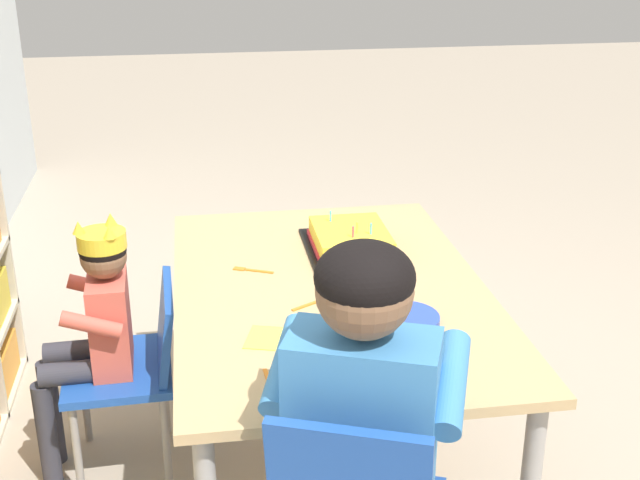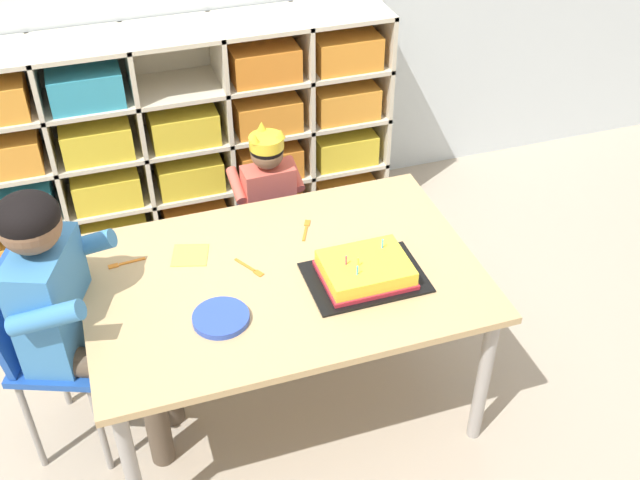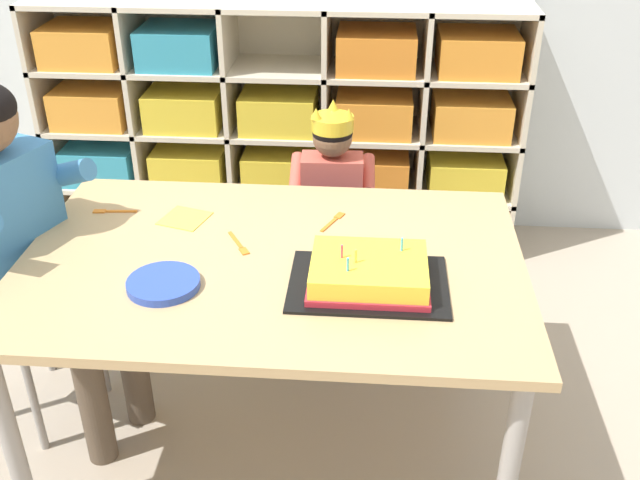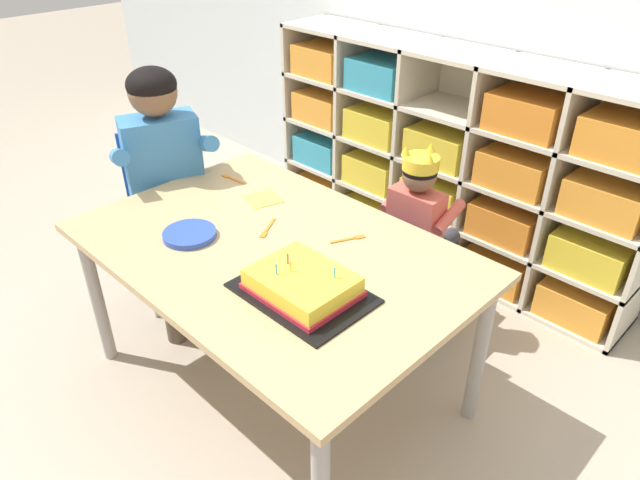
{
  "view_description": "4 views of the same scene",
  "coord_description": "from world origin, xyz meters",
  "px_view_note": "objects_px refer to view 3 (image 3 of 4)",
  "views": [
    {
      "loc": [
        -2.16,
        0.37,
        1.65
      ],
      "look_at": [
        0.1,
        0.01,
        0.73
      ],
      "focal_mm": 47.25,
      "sensor_mm": 36.0,
      "label": 1
    },
    {
      "loc": [
        -0.5,
        -1.93,
        2.31
      ],
      "look_at": [
        0.14,
        0.01,
        0.74
      ],
      "focal_mm": 43.06,
      "sensor_mm": 36.0,
      "label": 2
    },
    {
      "loc": [
        0.26,
        -1.64,
        1.64
      ],
      "look_at": [
        0.13,
        0.03,
        0.67
      ],
      "focal_mm": 41.27,
      "sensor_mm": 36.0,
      "label": 3
    },
    {
      "loc": [
        1.26,
        -1.04,
        1.67
      ],
      "look_at": [
        0.17,
        0.05,
        0.71
      ],
      "focal_mm": 32.62,
      "sensor_mm": 36.0,
      "label": 4
    }
  ],
  "objects_px": {
    "classroom_chair_adult_side": "(5,278)",
    "fork_beside_plate_stack": "(334,221)",
    "activity_table": "(272,278)",
    "paper_plate_stack": "(163,284)",
    "classroom_chair_blue": "(331,237)",
    "fork_near_child_seat": "(112,211)",
    "adult_helper_seated": "(22,229)",
    "child_with_crown": "(332,187)",
    "birthday_cake_on_tray": "(369,275)",
    "fork_by_napkin": "(239,245)"
  },
  "relations": [
    {
      "from": "child_with_crown",
      "to": "birthday_cake_on_tray",
      "type": "distance_m",
      "value": 0.82
    },
    {
      "from": "adult_helper_seated",
      "to": "paper_plate_stack",
      "type": "xyz_separation_m",
      "value": [
        0.44,
        -0.2,
        -0.03
      ]
    },
    {
      "from": "fork_near_child_seat",
      "to": "child_with_crown",
      "type": "bearing_deg",
      "value": 31.77
    },
    {
      "from": "birthday_cake_on_tray",
      "to": "fork_beside_plate_stack",
      "type": "distance_m",
      "value": 0.34
    },
    {
      "from": "classroom_chair_blue",
      "to": "classroom_chair_adult_side",
      "type": "distance_m",
      "value": 1.05
    },
    {
      "from": "classroom_chair_blue",
      "to": "fork_beside_plate_stack",
      "type": "bearing_deg",
      "value": 92.62
    },
    {
      "from": "activity_table",
      "to": "fork_near_child_seat",
      "type": "xyz_separation_m",
      "value": [
        -0.51,
        0.23,
        0.06
      ]
    },
    {
      "from": "activity_table",
      "to": "fork_by_napkin",
      "type": "height_order",
      "value": "fork_by_napkin"
    },
    {
      "from": "classroom_chair_blue",
      "to": "fork_by_napkin",
      "type": "height_order",
      "value": "fork_by_napkin"
    },
    {
      "from": "fork_near_child_seat",
      "to": "classroom_chair_adult_side",
      "type": "bearing_deg",
      "value": -158.9
    },
    {
      "from": "fork_beside_plate_stack",
      "to": "adult_helper_seated",
      "type": "bearing_deg",
      "value": -53.29
    },
    {
      "from": "paper_plate_stack",
      "to": "fork_beside_plate_stack",
      "type": "distance_m",
      "value": 0.55
    },
    {
      "from": "birthday_cake_on_tray",
      "to": "paper_plate_stack",
      "type": "bearing_deg",
      "value": -174.56
    },
    {
      "from": "paper_plate_stack",
      "to": "fork_beside_plate_stack",
      "type": "height_order",
      "value": "paper_plate_stack"
    },
    {
      "from": "paper_plate_stack",
      "to": "activity_table",
      "type": "bearing_deg",
      "value": 32.3
    },
    {
      "from": "fork_near_child_seat",
      "to": "adult_helper_seated",
      "type": "bearing_deg",
      "value": -139.49
    },
    {
      "from": "classroom_chair_blue",
      "to": "activity_table",
      "type": "bearing_deg",
      "value": 76.01
    },
    {
      "from": "activity_table",
      "to": "paper_plate_stack",
      "type": "xyz_separation_m",
      "value": [
        -0.25,
        -0.16,
        0.07
      ]
    },
    {
      "from": "child_with_crown",
      "to": "birthday_cake_on_tray",
      "type": "relative_size",
      "value": 2.1
    },
    {
      "from": "classroom_chair_blue",
      "to": "fork_beside_plate_stack",
      "type": "relative_size",
      "value": 4.98
    },
    {
      "from": "classroom_chair_blue",
      "to": "adult_helper_seated",
      "type": "bearing_deg",
      "value": 31.44
    },
    {
      "from": "activity_table",
      "to": "child_with_crown",
      "type": "xyz_separation_m",
      "value": [
        0.12,
        0.68,
        -0.05
      ]
    },
    {
      "from": "classroom_chair_blue",
      "to": "classroom_chair_adult_side",
      "type": "xyz_separation_m",
      "value": [
        -0.92,
        -0.49,
        0.11
      ]
    },
    {
      "from": "classroom_chair_blue",
      "to": "classroom_chair_adult_side",
      "type": "bearing_deg",
      "value": 26.11
    },
    {
      "from": "adult_helper_seated",
      "to": "fork_by_napkin",
      "type": "bearing_deg",
      "value": -66.58
    },
    {
      "from": "child_with_crown",
      "to": "classroom_chair_adult_side",
      "type": "distance_m",
      "value": 1.1
    },
    {
      "from": "classroom_chair_blue",
      "to": "fork_by_napkin",
      "type": "bearing_deg",
      "value": 64.98
    },
    {
      "from": "classroom_chair_adult_side",
      "to": "fork_by_napkin",
      "type": "relative_size",
      "value": 6.27
    },
    {
      "from": "adult_helper_seated",
      "to": "birthday_cake_on_tray",
      "type": "bearing_deg",
      "value": -77.5
    },
    {
      "from": "activity_table",
      "to": "birthday_cake_on_tray",
      "type": "relative_size",
      "value": 3.37
    },
    {
      "from": "fork_beside_plate_stack",
      "to": "fork_near_child_seat",
      "type": "xyz_separation_m",
      "value": [
        -0.66,
        0.01,
        0.0
      ]
    },
    {
      "from": "classroom_chair_blue",
      "to": "fork_by_napkin",
      "type": "relative_size",
      "value": 4.89
    },
    {
      "from": "activity_table",
      "to": "classroom_chair_adult_side",
      "type": "distance_m",
      "value": 0.81
    },
    {
      "from": "paper_plate_stack",
      "to": "fork_near_child_seat",
      "type": "bearing_deg",
      "value": 124.01
    },
    {
      "from": "fork_by_napkin",
      "to": "classroom_chair_blue",
      "type": "bearing_deg",
      "value": -53.06
    },
    {
      "from": "birthday_cake_on_tray",
      "to": "fork_by_napkin",
      "type": "height_order",
      "value": "birthday_cake_on_tray"
    },
    {
      "from": "classroom_chair_adult_side",
      "to": "fork_beside_plate_stack",
      "type": "height_order",
      "value": "classroom_chair_adult_side"
    },
    {
      "from": "classroom_chair_blue",
      "to": "paper_plate_stack",
      "type": "bearing_deg",
      "value": 61.23
    },
    {
      "from": "classroom_chair_adult_side",
      "to": "fork_near_child_seat",
      "type": "xyz_separation_m",
      "value": [
        0.3,
        0.14,
        0.16
      ]
    },
    {
      "from": "paper_plate_stack",
      "to": "adult_helper_seated",
      "type": "bearing_deg",
      "value": 155.99
    },
    {
      "from": "classroom_chair_blue",
      "to": "child_with_crown",
      "type": "height_order",
      "value": "child_with_crown"
    },
    {
      "from": "paper_plate_stack",
      "to": "fork_beside_plate_stack",
      "type": "bearing_deg",
      "value": 43.17
    },
    {
      "from": "paper_plate_stack",
      "to": "fork_beside_plate_stack",
      "type": "xyz_separation_m",
      "value": [
        0.4,
        0.37,
        -0.01
      ]
    },
    {
      "from": "classroom_chair_adult_side",
      "to": "classroom_chair_blue",
      "type": "bearing_deg",
      "value": -40.48
    },
    {
      "from": "fork_near_child_seat",
      "to": "birthday_cake_on_tray",
      "type": "bearing_deg",
      "value": -28.03
    },
    {
      "from": "adult_helper_seated",
      "to": "activity_table",
      "type": "bearing_deg",
      "value": -71.94
    },
    {
      "from": "activity_table",
      "to": "fork_beside_plate_stack",
      "type": "bearing_deg",
      "value": 55.18
    },
    {
      "from": "classroom_chair_adult_side",
      "to": "adult_helper_seated",
      "type": "xyz_separation_m",
      "value": [
        0.11,
        -0.04,
        0.19
      ]
    },
    {
      "from": "classroom_chair_adult_side",
      "to": "fork_by_napkin",
      "type": "bearing_deg",
      "value": -70.42
    },
    {
      "from": "fork_by_napkin",
      "to": "fork_beside_plate_stack",
      "type": "bearing_deg",
      "value": -87.76
    }
  ]
}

